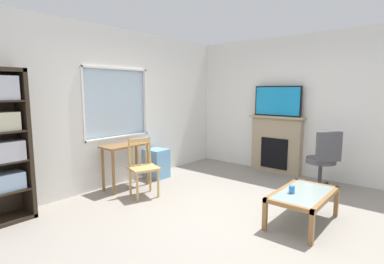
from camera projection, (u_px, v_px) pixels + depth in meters
ground at (232, 220)px, 3.85m from camera, size 6.14×5.84×0.02m
wall_back_with_window at (116, 108)px, 5.20m from camera, size 5.14×0.15×2.71m
wall_right at (307, 106)px, 5.66m from camera, size 0.12×5.04×2.71m
desk_under_window at (125, 153)px, 5.01m from camera, size 0.80×0.39×0.75m
wooden_chair at (143, 167)px, 4.65m from camera, size 0.53×0.52×0.90m
plastic_drawer_unit at (157, 163)px, 5.67m from camera, size 0.35×0.40×0.55m
fireplace at (276, 144)px, 5.98m from camera, size 0.26×1.11×1.15m
tv at (278, 101)px, 5.85m from camera, size 0.06×0.95×0.59m
office_chair at (324, 157)px, 4.92m from camera, size 0.63×0.60×1.00m
coffee_table at (303, 197)px, 3.68m from camera, size 1.03×0.59×0.40m
sippy_cup at (292, 189)px, 3.65m from camera, size 0.07×0.07×0.09m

